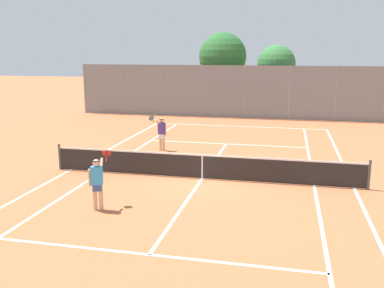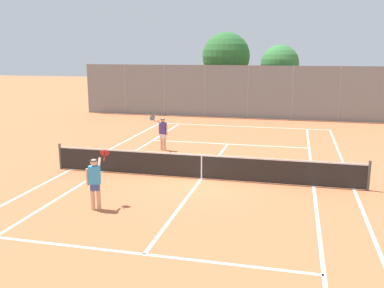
% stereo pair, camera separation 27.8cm
% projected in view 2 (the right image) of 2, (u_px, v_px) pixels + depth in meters
% --- Properties ---
extents(ground_plane, '(120.00, 120.00, 0.00)m').
position_uv_depth(ground_plane, '(201.00, 179.00, 16.30)').
color(ground_plane, '#BC663D').
extents(court_line_markings, '(11.10, 23.90, 0.01)m').
position_uv_depth(court_line_markings, '(201.00, 179.00, 16.30)').
color(court_line_markings, white).
rests_on(court_line_markings, ground).
extents(tennis_net, '(12.00, 0.10, 1.07)m').
position_uv_depth(tennis_net, '(202.00, 166.00, 16.19)').
color(tennis_net, '#474C47').
rests_on(tennis_net, ground).
extents(player_near_side, '(0.50, 0.86, 1.77)m').
position_uv_depth(player_near_side, '(95.00, 180.00, 12.96)').
color(player_near_side, '#D8A884').
rests_on(player_near_side, ground).
extents(player_far_left, '(0.79, 0.71, 1.77)m').
position_uv_depth(player_far_left, '(163.00, 132.00, 20.76)').
color(player_far_left, '#D8A884').
rests_on(player_far_left, ground).
extents(loose_tennis_ball_0, '(0.07, 0.07, 0.07)m').
position_uv_depth(loose_tennis_ball_0, '(310.00, 143.00, 22.58)').
color(loose_tennis_ball_0, '#D1DB33').
rests_on(loose_tennis_ball_0, ground).
extents(back_fence, '(25.07, 0.08, 3.80)m').
position_uv_depth(back_fence, '(248.00, 92.00, 30.56)').
color(back_fence, gray).
rests_on(back_fence, ground).
extents(tree_behind_left, '(3.71, 3.71, 6.23)m').
position_uv_depth(tree_behind_left, '(226.00, 58.00, 33.35)').
color(tree_behind_left, brown).
rests_on(tree_behind_left, ground).
extents(tree_behind_right, '(2.81, 2.81, 5.24)m').
position_uv_depth(tree_behind_right, '(280.00, 66.00, 31.56)').
color(tree_behind_right, brown).
rests_on(tree_behind_right, ground).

